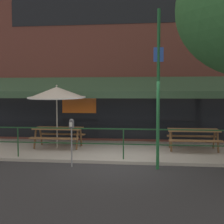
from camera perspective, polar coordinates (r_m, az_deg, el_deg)
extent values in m
plane|color=#2D2D30|center=(9.61, 1.94, -9.57)|extent=(120.00, 120.00, 0.00)
cube|color=#ADA89E|center=(11.55, 2.81, -7.10)|extent=(15.00, 4.00, 0.10)
cube|color=brown|center=(13.73, 3.55, 11.25)|extent=(15.00, 0.50, 8.05)
cube|color=black|center=(13.82, 3.51, 18.69)|extent=(10.50, 0.02, 1.40)
cube|color=black|center=(13.36, 3.44, -0.04)|extent=(12.00, 0.02, 2.30)
cube|color=orange|center=(13.65, -6.03, 1.28)|extent=(1.50, 0.02, 0.70)
cube|color=#335138|center=(12.81, 3.31, 4.96)|extent=(13.80, 0.92, 0.70)
cube|color=#335138|center=(12.29, 3.16, 3.15)|extent=(13.80, 0.08, 0.28)
cylinder|color=#194723|center=(10.65, -16.82, -5.28)|extent=(0.04, 0.04, 0.95)
cylinder|color=#194723|center=(9.79, 2.10, -5.90)|extent=(0.04, 0.04, 0.95)
cube|color=#194723|center=(9.72, 2.11, -3.13)|extent=(13.80, 0.04, 0.04)
cube|color=#194723|center=(9.79, 2.10, -5.90)|extent=(13.80, 0.03, 0.03)
cube|color=brown|center=(11.98, -9.79, -2.94)|extent=(1.80, 0.80, 0.05)
cube|color=brown|center=(11.47, -10.61, -4.75)|extent=(1.80, 0.26, 0.04)
cube|color=brown|center=(12.57, -9.01, -4.01)|extent=(1.80, 0.26, 0.04)
cylinder|color=brown|center=(11.51, -6.40, -5.03)|extent=(0.07, 0.30, 0.73)
cylinder|color=brown|center=(12.13, -5.70, -4.59)|extent=(0.07, 0.30, 0.73)
cylinder|color=brown|center=(11.98, -13.89, -4.77)|extent=(0.07, 0.30, 0.73)
cylinder|color=brown|center=(12.57, -12.85, -4.37)|extent=(0.07, 0.30, 0.73)
cube|color=brown|center=(11.61, 14.64, -3.21)|extent=(1.80, 0.80, 0.05)
cube|color=brown|center=(11.08, 15.02, -5.10)|extent=(1.80, 0.26, 0.04)
cube|color=brown|center=(12.21, 14.26, -4.29)|extent=(1.80, 0.26, 0.04)
cylinder|color=brown|center=(11.48, 18.81, -5.22)|extent=(0.07, 0.30, 0.73)
cylinder|color=brown|center=(12.10, 18.18, -4.77)|extent=(0.07, 0.30, 0.73)
cylinder|color=brown|center=(11.26, 10.78, -5.26)|extent=(0.07, 0.30, 0.73)
cylinder|color=brown|center=(11.89, 10.57, -4.80)|extent=(0.07, 0.30, 0.73)
cylinder|color=#B7B2A8|center=(11.79, -10.04, -1.05)|extent=(0.04, 0.04, 2.30)
cone|color=silver|center=(11.75, -10.08, 3.58)|extent=(2.10, 2.12, 0.50)
cylinder|color=white|center=(11.75, -10.07, 2.65)|extent=(2.14, 2.14, 0.14)
sphere|color=#B7B2A8|center=(11.75, -10.10, 4.75)|extent=(0.07, 0.07, 0.07)
cylinder|color=gray|center=(9.27, -7.38, -6.45)|extent=(0.04, 0.04, 1.15)
cylinder|color=#4C4C51|center=(9.18, -7.42, -2.30)|extent=(0.15, 0.15, 0.20)
sphere|color=#4C4C51|center=(9.17, -7.42, -1.68)|extent=(0.14, 0.14, 0.14)
cube|color=silver|center=(9.10, -7.54, -2.29)|extent=(0.08, 0.01, 0.13)
cylinder|color=#1E6033|center=(8.88, 8.45, 3.98)|extent=(0.09, 0.09, 4.51)
cube|color=blue|center=(8.92, 8.51, 10.36)|extent=(0.28, 0.02, 0.40)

